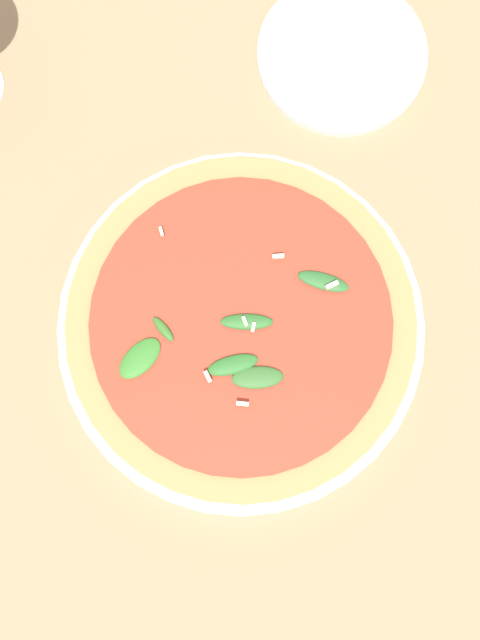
{
  "coord_description": "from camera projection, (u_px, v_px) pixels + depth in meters",
  "views": [
    {
      "loc": [
        0.12,
        -0.06,
        0.79
      ],
      "look_at": [
        -0.0,
        -0.03,
        0.03
      ],
      "focal_mm": 50.0,
      "sensor_mm": 36.0,
      "label": 1
    }
  ],
  "objects": [
    {
      "name": "pizza_arugula_main",
      "position": [
        240.0,
        323.0,
        0.78
      ],
      "size": [
        0.33,
        0.33,
        0.05
      ],
      "color": "white",
      "rests_on": "ground_plane"
    },
    {
      "name": "side_plate_white",
      "position": [
        342.0,
        53.0,
        0.84
      ],
      "size": [
        0.16,
        0.16,
        0.02
      ],
      "color": "white",
      "rests_on": "ground_plane"
    },
    {
      "name": "ground_plane",
      "position": [
        273.0,
        324.0,
        0.8
      ],
      "size": [
        6.0,
        6.0,
        0.0
      ],
      "primitive_type": "plane",
      "color": "#9E7A56"
    }
  ]
}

